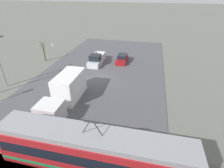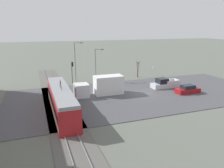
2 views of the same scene
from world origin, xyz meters
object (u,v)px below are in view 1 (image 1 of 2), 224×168
street_tree (44,52)px  no_parking_sign (53,48)px  pickup_truck (97,60)px  light_rail_tram (94,151)px  box_truck (66,91)px  sedan_car_0 (122,59)px

street_tree → no_parking_sign: 4.32m
pickup_truck → no_parking_sign: bearing=-17.6°
street_tree → no_parking_sign: size_ratio=1.80×
light_rail_tram → street_tree: light_rail_tram is taller
box_truck → pickup_truck: (0.12, -12.98, -0.78)m
box_truck → pickup_truck: bearing=-89.5°
light_rail_tram → box_truck: (6.18, -7.86, -0.16)m
no_parking_sign → sedan_car_0: bearing=174.2°
pickup_truck → street_tree: street_tree is taller
light_rail_tram → no_parking_sign: size_ratio=6.89×
pickup_truck → street_tree: size_ratio=1.43×
sedan_car_0 → box_truck: bearing=-106.7°
box_truck → pickup_truck: size_ratio=1.54×
light_rail_tram → sedan_car_0: (1.73, -22.73, -1.06)m
light_rail_tram → pickup_truck: 21.79m
street_tree → no_parking_sign: street_tree is taller
sedan_car_0 → no_parking_sign: size_ratio=2.02×
light_rail_tram → sedan_car_0: bearing=-85.7°
box_truck → pickup_truck: box_truck is taller
box_truck → sedan_car_0: box_truck is taller
light_rail_tram → street_tree: 26.06m
pickup_truck → no_parking_sign: size_ratio=2.56×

